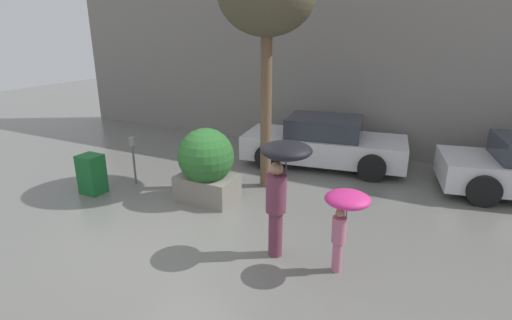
# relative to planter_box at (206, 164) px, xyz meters

# --- Properties ---
(ground_plane) EXTENTS (40.00, 40.00, 0.00)m
(ground_plane) POSITION_rel_planter_box_xyz_m (0.47, -1.46, -0.83)
(ground_plane) COLOR slate
(building_facade) EXTENTS (18.00, 0.30, 6.00)m
(building_facade) POSITION_rel_planter_box_xyz_m (0.47, 5.04, 2.17)
(building_facade) COLOR gray
(building_facade) RESTS_ON ground
(planter_box) EXTENTS (1.27, 1.20, 1.61)m
(planter_box) POSITION_rel_planter_box_xyz_m (0.00, 0.00, 0.00)
(planter_box) COLOR gray
(planter_box) RESTS_ON ground
(person_adult) EXTENTS (0.81, 0.81, 1.94)m
(person_adult) POSITION_rel_planter_box_xyz_m (2.31, -1.30, 0.60)
(person_adult) COLOR brown
(person_adult) RESTS_ON ground
(person_child) EXTENTS (0.67, 0.67, 1.35)m
(person_child) POSITION_rel_planter_box_xyz_m (3.36, -1.36, 0.24)
(person_child) COLOR #B76684
(person_child) RESTS_ON ground
(parked_car_near) EXTENTS (4.49, 2.41, 1.34)m
(parked_car_near) POSITION_rel_planter_box_xyz_m (1.52, 3.42, -0.20)
(parked_car_near) COLOR silver
(parked_car_near) RESTS_ON ground
(parking_meter) EXTENTS (0.14, 0.14, 1.17)m
(parking_meter) POSITION_rel_planter_box_xyz_m (-2.06, -0.01, 0.02)
(parking_meter) COLOR #595B60
(parking_meter) RESTS_ON ground
(newspaper_box) EXTENTS (0.50, 0.44, 0.90)m
(newspaper_box) POSITION_rel_planter_box_xyz_m (-2.55, -0.84, -0.38)
(newspaper_box) COLOR #19662D
(newspaper_box) RESTS_ON ground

